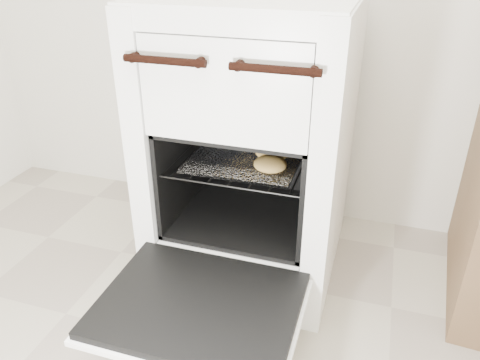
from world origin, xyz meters
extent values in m
cube|color=white|center=(-0.18, 1.18, 0.46)|extent=(0.60, 0.64, 0.93)
cylinder|color=black|center=(-0.32, 0.84, 0.80)|extent=(0.22, 0.02, 0.02)
cylinder|color=black|center=(-0.04, 0.84, 0.80)|extent=(0.22, 0.02, 0.02)
cube|color=black|center=(-0.18, 0.65, 0.21)|extent=(0.52, 0.40, 0.02)
cube|color=white|center=(-0.18, 0.65, 0.19)|extent=(0.54, 0.42, 0.02)
cylinder|color=black|center=(-0.40, 1.10, 0.44)|extent=(0.01, 0.42, 0.01)
cylinder|color=black|center=(0.04, 1.10, 0.44)|extent=(0.01, 0.42, 0.01)
cylinder|color=black|center=(-0.18, 0.90, 0.44)|extent=(0.43, 0.01, 0.01)
cylinder|color=black|center=(-0.18, 1.30, 0.44)|extent=(0.43, 0.01, 0.01)
cylinder|color=black|center=(-0.36, 1.10, 0.44)|extent=(0.01, 0.40, 0.01)
cylinder|color=black|center=(-0.30, 1.10, 0.44)|extent=(0.01, 0.40, 0.01)
cylinder|color=black|center=(-0.24, 1.10, 0.44)|extent=(0.01, 0.40, 0.01)
cylinder|color=black|center=(-0.18, 1.10, 0.44)|extent=(0.01, 0.40, 0.01)
cylinder|color=black|center=(-0.12, 1.10, 0.44)|extent=(0.01, 0.40, 0.01)
cylinder|color=black|center=(-0.06, 1.10, 0.44)|extent=(0.01, 0.40, 0.01)
cylinder|color=black|center=(0.00, 1.10, 0.44)|extent=(0.01, 0.40, 0.01)
cube|color=white|center=(-0.18, 1.08, 0.45)|extent=(0.34, 0.30, 0.01)
ellipsoid|color=tan|center=(-0.10, 1.10, 0.48)|extent=(0.15, 0.15, 0.05)
ellipsoid|color=tan|center=(-0.05, 1.16, 0.47)|extent=(0.12, 0.12, 0.04)
ellipsoid|color=tan|center=(-0.09, 1.14, 0.48)|extent=(0.11, 0.11, 0.05)
ellipsoid|color=tan|center=(-0.08, 1.02, 0.47)|extent=(0.13, 0.13, 0.04)
camera|label=1|loc=(0.21, -0.22, 1.08)|focal=35.00mm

